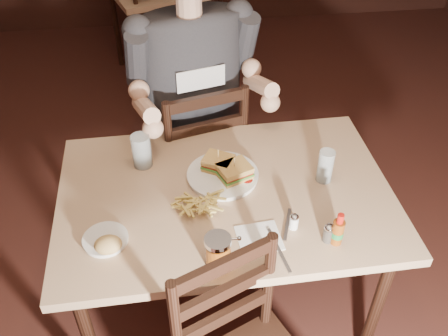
{
  "coord_description": "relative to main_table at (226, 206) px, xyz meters",
  "views": [
    {
      "loc": [
        0.07,
        -1.24,
        2.09
      ],
      "look_at": [
        0.25,
        0.22,
        0.85
      ],
      "focal_mm": 40.0,
      "sensor_mm": 36.0,
      "label": 1
    }
  ],
  "objects": [
    {
      "name": "room_shell",
      "position": [
        -0.25,
        -0.17,
        0.7
      ],
      "size": [
        7.0,
        7.0,
        7.0
      ],
      "color": "black",
      "rests_on": "ground"
    },
    {
      "name": "fries_pile",
      "position": [
        -0.1,
        -0.08,
        0.11
      ],
      "size": [
        0.24,
        0.17,
        0.04
      ],
      "primitive_type": null,
      "rotation": [
        0.0,
        0.0,
        0.02
      ],
      "color": "#DDC158",
      "rests_on": "dinner_plate"
    },
    {
      "name": "main_table",
      "position": [
        0.0,
        0.0,
        0.0
      ],
      "size": [
        1.31,
        0.88,
        0.77
      ],
      "rotation": [
        0.0,
        0.0,
        0.02
      ],
      "color": "tan",
      "rests_on": "ground"
    },
    {
      "name": "ketchup_dollop",
      "position": [
        0.09,
        0.04,
        0.1
      ],
      "size": [
        0.05,
        0.05,
        0.01
      ],
      "primitive_type": "ellipsoid",
      "rotation": [
        0.0,
        0.0,
        0.02
      ],
      "color": "maroon",
      "rests_on": "dinner_plate"
    },
    {
      "name": "glass_left",
      "position": [
        -0.32,
        0.21,
        0.15
      ],
      "size": [
        0.08,
        0.08,
        0.14
      ],
      "primitive_type": "cylinder",
      "rotation": [
        0.0,
        0.0,
        0.02
      ],
      "color": "silver",
      "rests_on": "main_table"
    },
    {
      "name": "fork",
      "position": [
        0.2,
        -0.2,
        0.08
      ],
      "size": [
        0.07,
        0.16,
        0.01
      ],
      "primitive_type": "cube",
      "rotation": [
        0.0,
        0.0,
        -0.34
      ],
      "color": "silver",
      "rests_on": "napkin"
    },
    {
      "name": "napkin",
      "position": [
        0.09,
        -0.25,
        0.08
      ],
      "size": [
        0.16,
        0.15,
        0.0
      ],
      "primitive_type": "cube",
      "rotation": [
        0.0,
        0.0,
        0.08
      ],
      "color": "white",
      "rests_on": "main_table"
    },
    {
      "name": "bread_roll",
      "position": [
        -0.43,
        -0.25,
        0.11
      ],
      "size": [
        0.1,
        0.08,
        0.06
      ],
      "primitive_type": "ellipsoid",
      "rotation": [
        0.0,
        0.0,
        0.02
      ],
      "color": "tan",
      "rests_on": "side_plate"
    },
    {
      "name": "side_plate",
      "position": [
        -0.45,
        -0.2,
        0.08
      ],
      "size": [
        0.16,
        0.16,
        0.01
      ],
      "primitive_type": "cylinder",
      "rotation": [
        0.0,
        0.0,
        0.02
      ],
      "color": "white",
      "rests_on": "main_table"
    },
    {
      "name": "dinner_plate",
      "position": [
        -0.0,
        0.09,
        0.08
      ],
      "size": [
        0.28,
        0.28,
        0.02
      ],
      "primitive_type": "cylinder",
      "rotation": [
        0.0,
        0.0,
        0.02
      ],
      "color": "white",
      "rests_on": "main_table"
    },
    {
      "name": "chair_far",
      "position": [
        -0.08,
        0.6,
        -0.21
      ],
      "size": [
        0.55,
        0.58,
        0.96
      ],
      "primitive_type": null,
      "rotation": [
        0.0,
        0.0,
        3.39
      ],
      "color": "black",
      "rests_on": "ground"
    },
    {
      "name": "knife",
      "position": [
        0.14,
        -0.32,
        0.08
      ],
      "size": [
        0.05,
        0.2,
        0.0
      ],
      "primitive_type": "cube",
      "rotation": [
        0.0,
        0.0,
        0.17
      ],
      "color": "silver",
      "rests_on": "napkin"
    },
    {
      "name": "glass_right",
      "position": [
        0.4,
        0.02,
        0.14
      ],
      "size": [
        0.06,
        0.06,
        0.14
      ],
      "primitive_type": "cylinder",
      "rotation": [
        0.0,
        0.0,
        0.02
      ],
      "color": "silver",
      "rests_on": "main_table"
    },
    {
      "name": "syrup_dispenser",
      "position": [
        -0.07,
        -0.34,
        0.13
      ],
      "size": [
        0.09,
        0.09,
        0.12
      ],
      "primitive_type": null,
      "rotation": [
        0.0,
        0.0,
        0.02
      ],
      "color": "brown",
      "rests_on": "main_table"
    },
    {
      "name": "sandwich_left",
      "position": [
        -0.01,
        0.12,
        0.14
      ],
      "size": [
        0.14,
        0.14,
        0.1
      ],
      "primitive_type": null,
      "rotation": [
        0.0,
        0.0,
        -0.51
      ],
      "color": "#DEB261",
      "rests_on": "dinner_plate"
    },
    {
      "name": "diner",
      "position": [
        -0.07,
        0.55,
        0.33
      ],
      "size": [
        0.71,
        0.61,
        1.06
      ],
      "primitive_type": null,
      "rotation": [
        0.0,
        0.0,
        0.24
      ],
      "color": "#2A282D",
      "rests_on": "chair_far"
    },
    {
      "name": "salt_shaker",
      "position": [
        0.22,
        -0.22,
        0.1
      ],
      "size": [
        0.03,
        0.03,
        0.06
      ],
      "primitive_type": null,
      "rotation": [
        0.0,
        0.0,
        0.02
      ],
      "color": "white",
      "rests_on": "main_table"
    },
    {
      "name": "sandwich_right",
      "position": [
        0.04,
        0.06,
        0.14
      ],
      "size": [
        0.15,
        0.14,
        0.1
      ],
      "primitive_type": null,
      "rotation": [
        0.0,
        0.0,
        0.37
      ],
      "color": "#DEB261",
      "rests_on": "dinner_plate"
    },
    {
      "name": "pepper_shaker",
      "position": [
        0.32,
        -0.29,
        0.11
      ],
      "size": [
        0.04,
        0.04,
        0.07
      ],
      "primitive_type": null,
      "rotation": [
        0.0,
        0.0,
        0.02
      ],
      "color": "#38332D",
      "rests_on": "main_table"
    },
    {
      "name": "hot_sauce",
      "position": [
        0.35,
        -0.3,
        0.14
      ],
      "size": [
        0.04,
        0.04,
        0.14
      ],
      "primitive_type": null,
      "rotation": [
        0.0,
        0.0,
        0.02
      ],
      "color": "brown",
      "rests_on": "main_table"
    },
    {
      "name": "bg_chair_near",
      "position": [
        -0.17,
        1.78,
        -0.27
      ],
      "size": [
        0.47,
        0.5,
        0.85
      ],
      "primitive_type": null,
      "rotation": [
        0.0,
        0.0,
        0.2
      ],
      "color": "black",
      "rests_on": "ground"
    }
  ]
}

